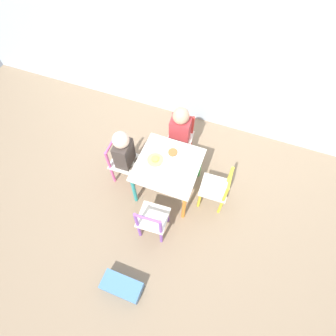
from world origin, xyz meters
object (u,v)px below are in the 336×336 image
(chair_purple, at_px, (152,220))
(child_left, at_px, (126,154))
(plate_left, at_px, (155,160))
(kids_table, at_px, (168,168))
(chair_pink, at_px, (122,162))
(child_back, at_px, (180,131))
(plate_back, at_px, (173,153))
(chair_red, at_px, (180,137))
(chair_yellow, at_px, (217,189))
(storage_bin, at_px, (122,286))

(chair_purple, xyz_separation_m, child_left, (-0.46, 0.47, 0.17))
(plate_left, bearing_deg, chair_purple, -71.69)
(kids_table, xyz_separation_m, chair_pink, (-0.49, -0.02, -0.13))
(child_back, xyz_separation_m, plate_back, (0.04, -0.30, 0.03))
(chair_red, distance_m, child_back, 0.19)
(chair_yellow, height_order, plate_back, chair_yellow)
(chair_red, relative_size, chair_yellow, 1.00)
(child_back, bearing_deg, plate_back, -88.01)
(child_left, relative_size, storage_bin, 2.09)
(child_left, distance_m, plate_left, 0.30)
(chair_purple, bearing_deg, chair_yellow, -135.88)
(child_back, bearing_deg, storage_bin, -94.16)
(storage_bin, bearing_deg, chair_pink, 114.22)
(chair_red, bearing_deg, child_left, -132.20)
(kids_table, relative_size, chair_pink, 1.11)
(kids_table, relative_size, child_left, 0.80)
(chair_red, distance_m, child_left, 0.66)
(kids_table, bearing_deg, chair_purple, -86.00)
(plate_back, bearing_deg, child_left, -161.38)
(chair_red, relative_size, plate_left, 3.43)
(child_left, bearing_deg, chair_purple, -137.86)
(child_back, distance_m, plate_back, 0.30)
(chair_red, height_order, child_back, child_back)
(chair_red, distance_m, chair_yellow, 0.71)
(child_back, bearing_deg, chair_pink, -140.26)
(kids_table, distance_m, chair_purple, 0.51)
(chair_purple, distance_m, plate_back, 0.65)
(kids_table, height_order, child_left, child_left)
(child_back, height_order, plate_back, child_back)
(chair_purple, height_order, child_left, child_left)
(kids_table, relative_size, storage_bin, 1.68)
(child_left, bearing_deg, kids_table, -90.00)
(plate_back, bearing_deg, chair_red, 96.35)
(chair_red, relative_size, storage_bin, 1.52)
(chair_red, xyz_separation_m, storage_bin, (0.02, -1.54, -0.20))
(kids_table, relative_size, chair_yellow, 1.11)
(chair_purple, xyz_separation_m, storage_bin, (-0.05, -0.57, -0.20))
(chair_pink, xyz_separation_m, child_back, (0.45, 0.44, 0.18))
(child_back, bearing_deg, plate_left, -106.92)
(chair_purple, bearing_deg, plate_back, -90.83)
(chair_pink, bearing_deg, child_left, -90.00)
(chair_yellow, distance_m, chair_purple, 0.68)
(storage_bin, bearing_deg, child_back, 90.55)
(chair_pink, relative_size, child_back, 0.72)
(chair_red, xyz_separation_m, plate_left, (-0.09, -0.49, 0.21))
(chair_yellow, relative_size, storage_bin, 1.52)
(chair_pink, relative_size, chair_purple, 1.00)
(child_back, bearing_deg, kids_table, -90.00)
(plate_left, xyz_separation_m, storage_bin, (0.11, -1.06, -0.41))
(chair_pink, xyz_separation_m, child_left, (0.06, 0.00, 0.17))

